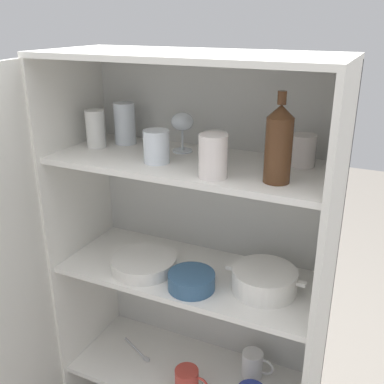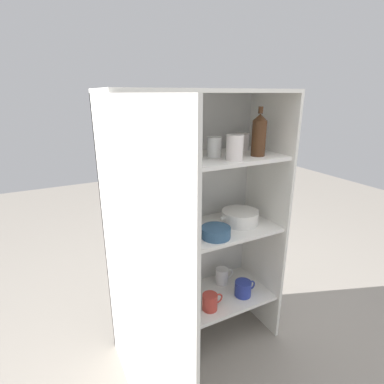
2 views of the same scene
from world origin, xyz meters
TOP-DOWN VIEW (x-y plane):
  - cupboard_back_panel at (0.00, 0.37)m, footprint 0.92×0.02m
  - cupboard_side_left at (-0.45, 0.18)m, footprint 0.02×0.40m
  - cupboard_side_right at (0.45, 0.18)m, footprint 0.02×0.40m
  - cupboard_top_panel at (0.00, 0.18)m, footprint 0.92×0.40m
  - shelf_board_lower at (0.00, 0.18)m, footprint 0.89×0.36m
  - shelf_board_middle at (0.00, 0.18)m, footprint 0.89×0.36m
  - shelf_board_upper at (0.00, 0.18)m, footprint 0.89×0.36m
  - cupboard_door at (-0.41, -0.24)m, footprint 0.13×0.45m
  - tumbler_glass_0 at (-0.36, 0.18)m, footprint 0.07×0.07m
  - tumbler_glass_1 at (0.33, 0.28)m, footprint 0.08×0.08m
  - tumbler_glass_2 at (0.13, 0.06)m, footprint 0.08×0.08m
  - tumbler_glass_3 at (0.09, 0.18)m, footprint 0.07×0.07m
  - tumbler_glass_4 at (-0.08, 0.12)m, footprint 0.08×0.08m
  - tumbler_glass_5 at (-0.29, 0.27)m, footprint 0.08×0.08m
  - wine_glass_0 at (-0.06, 0.26)m, footprint 0.07×0.07m
  - wine_bottle at (0.30, 0.10)m, footprint 0.07×0.07m
  - plate_stack_white at (-0.15, 0.13)m, footprint 0.23×0.23m
  - mixing_bowl_large at (0.05, 0.09)m, footprint 0.15×0.15m
  - casserole_dish at (0.27, 0.18)m, footprint 0.26×0.21m
  - coffee_mug_extra_1 at (0.03, 0.09)m, footprint 0.13×0.09m
  - coffee_mug_extra_2 at (0.22, 0.27)m, footprint 0.12×0.08m
  - serving_spoon at (-0.23, 0.19)m, footprint 0.17×0.09m

SIDE VIEW (x-z plane):
  - shelf_board_lower at x=0.00m, z-range 0.26..0.28m
  - serving_spoon at x=-0.23m, z-range 0.28..0.29m
  - coffee_mug_extra_1 at x=0.03m, z-range 0.28..0.37m
  - coffee_mug_extra_2 at x=0.22m, z-range 0.28..0.38m
  - shelf_board_middle at x=0.00m, z-range 0.71..0.73m
  - cupboard_back_panel at x=0.00m, z-range 0.00..1.44m
  - cupboard_side_left at x=-0.45m, z-range 0.00..1.44m
  - cupboard_side_right at x=0.45m, z-range 0.00..1.44m
  - cupboard_door at x=-0.41m, z-range 0.00..1.44m
  - plate_stack_white at x=-0.15m, z-range 0.73..0.77m
  - mixing_bowl_large at x=0.05m, z-range 0.73..0.79m
  - casserole_dish at x=0.27m, z-range 0.73..0.80m
  - shelf_board_upper at x=0.00m, z-range 1.11..1.13m
  - tumbler_glass_1 at x=0.33m, z-range 1.13..1.23m
  - tumbler_glass_3 at x=0.09m, z-range 1.13..1.23m
  - tumbler_glass_4 at x=-0.08m, z-range 1.13..1.23m
  - tumbler_glass_2 at x=0.13m, z-range 1.13..1.25m
  - tumbler_glass_0 at x=-0.36m, z-range 1.13..1.26m
  - tumbler_glass_5 at x=-0.29m, z-range 1.13..1.28m
  - wine_glass_0 at x=-0.06m, z-range 1.16..1.29m
  - wine_bottle at x=0.30m, z-range 1.12..1.36m
  - cupboard_top_panel at x=0.00m, z-range 1.44..1.46m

